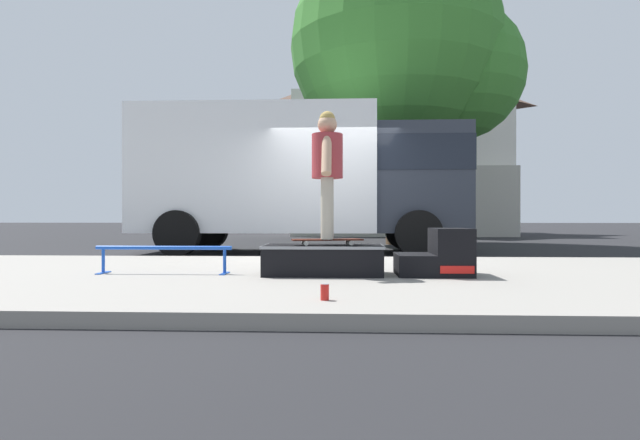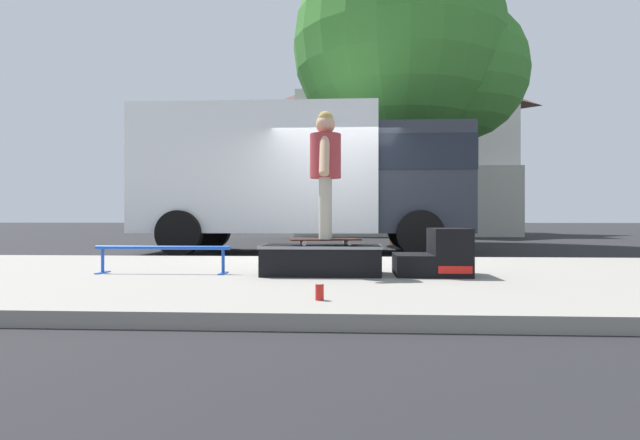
# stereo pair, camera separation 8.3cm
# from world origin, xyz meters

# --- Properties ---
(ground_plane) EXTENTS (140.00, 140.00, 0.00)m
(ground_plane) POSITION_xyz_m (0.00, 0.00, 0.00)
(ground_plane) COLOR black
(sidewalk_slab) EXTENTS (50.00, 5.00, 0.12)m
(sidewalk_slab) POSITION_xyz_m (0.00, -3.00, 0.06)
(sidewalk_slab) COLOR gray
(sidewalk_slab) RESTS_ON ground
(skate_box) EXTENTS (1.32, 0.70, 0.33)m
(skate_box) POSITION_xyz_m (-0.06, -3.17, 0.30)
(skate_box) COLOR black
(skate_box) RESTS_ON sidewalk_slab
(kicker_ramp) EXTENTS (0.80, 0.66, 0.52)m
(kicker_ramp) POSITION_xyz_m (1.22, -3.17, 0.33)
(kicker_ramp) COLOR black
(kicker_ramp) RESTS_ON sidewalk_slab
(grind_rail) EXTENTS (1.55, 0.28, 0.31)m
(grind_rail) POSITION_xyz_m (-1.86, -3.17, 0.36)
(grind_rail) COLOR blue
(grind_rail) RESTS_ON sidewalk_slab
(skateboard) EXTENTS (0.80, 0.36, 0.07)m
(skateboard) POSITION_xyz_m (-0.01, -3.20, 0.50)
(skateboard) COLOR #4C1E14
(skateboard) RESTS_ON skate_box
(skater_kid) EXTENTS (0.34, 0.73, 1.41)m
(skater_kid) POSITION_xyz_m (-0.01, -3.20, 1.35)
(skater_kid) COLOR #B7AD99
(skater_kid) RESTS_ON skateboard
(soda_can) EXTENTS (0.07, 0.07, 0.13)m
(soda_can) POSITION_xyz_m (0.03, -4.94, 0.18)
(soda_can) COLOR red
(soda_can) RESTS_ON sidewalk_slab
(box_truck) EXTENTS (6.91, 2.63, 3.05)m
(box_truck) POSITION_xyz_m (-0.72, 2.20, 1.70)
(box_truck) COLOR white
(box_truck) RESTS_ON ground
(street_tree_main) EXTENTS (6.59, 5.99, 8.61)m
(street_tree_main) POSITION_xyz_m (1.99, 5.80, 5.44)
(street_tree_main) COLOR brown
(street_tree_main) RESTS_ON ground
(house_behind) EXTENTS (9.54, 8.23, 8.40)m
(house_behind) POSITION_xyz_m (2.52, 15.55, 4.24)
(house_behind) COLOR silver
(house_behind) RESTS_ON ground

